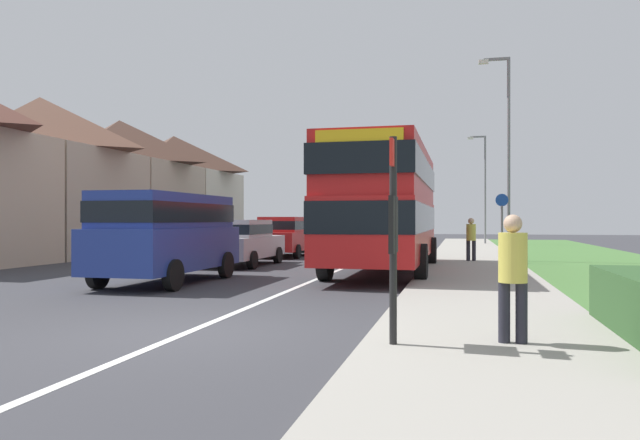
# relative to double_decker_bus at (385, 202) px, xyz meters

# --- Properties ---
(ground_plane) EXTENTS (120.00, 120.00, 0.00)m
(ground_plane) POSITION_rel_double_decker_bus_xyz_m (-1.56, -10.10, -2.14)
(ground_plane) COLOR #38383D
(lane_marking_centre) EXTENTS (0.14, 60.00, 0.01)m
(lane_marking_centre) POSITION_rel_double_decker_bus_xyz_m (-1.56, -2.10, -2.14)
(lane_marking_centre) COLOR silver
(lane_marking_centre) RESTS_ON ground_plane
(pavement_near_side) EXTENTS (3.20, 68.00, 0.12)m
(pavement_near_side) POSITION_rel_double_decker_bus_xyz_m (2.64, -4.10, -2.08)
(pavement_near_side) COLOR #9E998E
(pavement_near_side) RESTS_ON ground_plane
(double_decker_bus) EXTENTS (2.80, 9.56, 3.70)m
(double_decker_bus) POSITION_rel_double_decker_bus_xyz_m (0.00, 0.00, 0.00)
(double_decker_bus) COLOR red
(double_decker_bus) RESTS_ON ground_plane
(parked_van_blue) EXTENTS (2.11, 4.97, 2.25)m
(parked_van_blue) POSITION_rel_double_decker_bus_xyz_m (-5.02, -4.12, -0.81)
(parked_van_blue) COLOR navy
(parked_van_blue) RESTS_ON ground_plane
(parked_car_silver) EXTENTS (1.96, 4.42, 1.60)m
(parked_car_silver) POSITION_rel_double_decker_bus_xyz_m (-5.23, 1.64, -1.25)
(parked_car_silver) COLOR #B7B7BC
(parked_car_silver) RESTS_ON ground_plane
(parked_car_red) EXTENTS (2.00, 4.34, 1.72)m
(parked_car_red) POSITION_rel_double_decker_bus_xyz_m (-5.20, 6.84, -1.20)
(parked_car_red) COLOR #B21E1E
(parked_car_red) RESTS_ON ground_plane
(parked_car_dark_green) EXTENTS (1.95, 4.53, 1.74)m
(parked_car_dark_green) POSITION_rel_double_decker_bus_xyz_m (-5.28, 11.95, -1.19)
(parked_car_dark_green) COLOR #19472D
(parked_car_dark_green) RESTS_ON ground_plane
(pedestrian_at_stop) EXTENTS (0.34, 0.34, 1.67)m
(pedestrian_at_stop) POSITION_rel_double_decker_bus_xyz_m (2.84, -10.37, -1.16)
(pedestrian_at_stop) COLOR #23232D
(pedestrian_at_stop) RESTS_ON ground_plane
(pedestrian_walking_away) EXTENTS (0.34, 0.34, 1.67)m
(pedestrian_walking_away) POSITION_rel_double_decker_bus_xyz_m (2.59, 4.36, -1.16)
(pedestrian_walking_away) COLOR #23232D
(pedestrian_walking_away) RESTS_ON ground_plane
(bus_stop_sign) EXTENTS (0.09, 0.52, 2.60)m
(bus_stop_sign) POSITION_rel_double_decker_bus_xyz_m (1.44, -10.76, -0.60)
(bus_stop_sign) COLOR black
(bus_stop_sign) RESTS_ON ground_plane
(cycle_route_sign) EXTENTS (0.44, 0.08, 2.52)m
(cycle_route_sign) POSITION_rel_double_decker_bus_xyz_m (3.64, 3.98, -0.71)
(cycle_route_sign) COLOR slate
(cycle_route_sign) RESTS_ON ground_plane
(street_lamp_mid) EXTENTS (1.14, 0.20, 7.63)m
(street_lamp_mid) POSITION_rel_double_decker_bus_xyz_m (3.85, 5.14, 2.23)
(street_lamp_mid) COLOR slate
(street_lamp_mid) RESTS_ON ground_plane
(street_lamp_far) EXTENTS (1.14, 0.20, 6.88)m
(street_lamp_far) POSITION_rel_double_decker_bus_xyz_m (3.60, 20.83, 1.84)
(street_lamp_far) COLOR slate
(street_lamp_far) RESTS_ON ground_plane
(house_terrace_far_side) EXTENTS (7.28, 24.98, 7.02)m
(house_terrace_far_side) POSITION_rel_double_decker_bus_xyz_m (-15.85, 7.90, 1.37)
(house_terrace_far_side) COLOR #C1A88E
(house_terrace_far_side) RESTS_ON ground_plane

